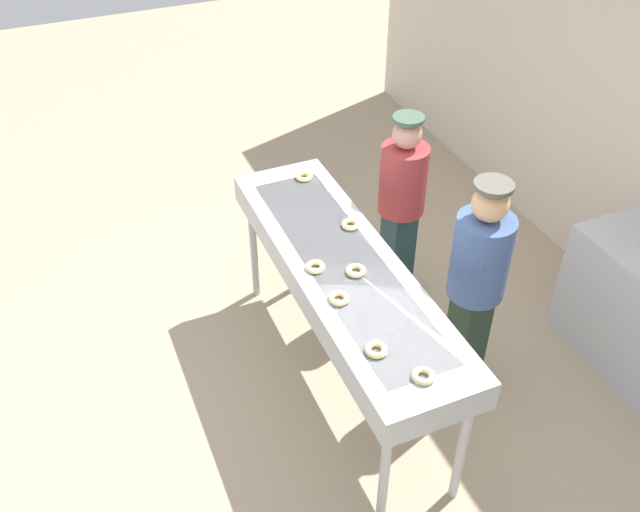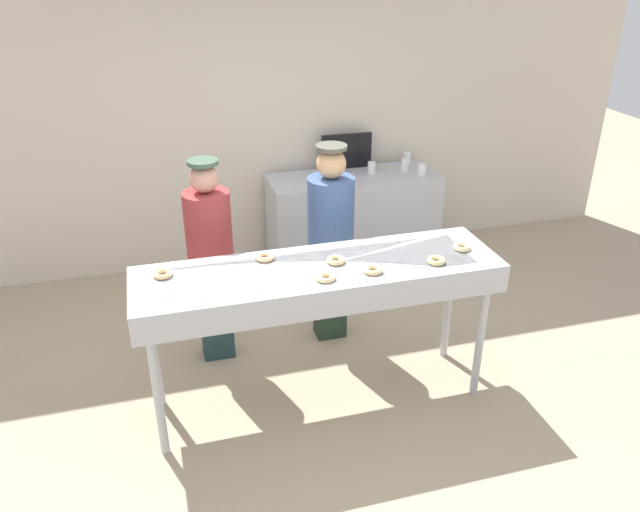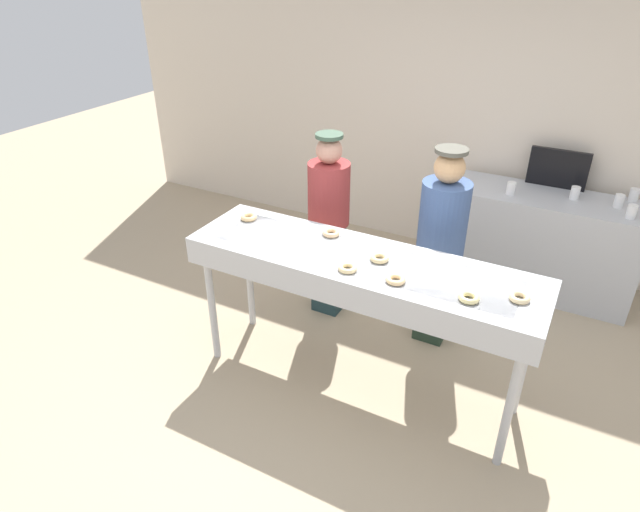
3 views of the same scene
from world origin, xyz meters
The scene contains 19 objects.
ground_plane centered at (0.00, 0.00, 0.00)m, with size 16.00×16.00×0.00m, color tan.
back_wall centered at (0.00, 2.46, 1.61)m, with size 8.00×0.12×3.22m, color beige.
fryer_conveyor centered at (0.00, 0.00, 0.97)m, with size 2.39×0.65×1.07m.
plain_donut_0 centered at (0.31, -0.17, 1.09)m, with size 0.12×0.12×0.03m, color #F6CB8B.
plain_donut_1 centered at (1.01, -0.02, 1.09)m, with size 0.12×0.12×0.03m, color beige.
plain_donut_2 centered at (-0.98, 0.13, 1.09)m, with size 0.12×0.12×0.03m, color #F9CB89.
plain_donut_3 centered at (-0.32, 0.19, 1.09)m, with size 0.12×0.12×0.03m, color #F5C48D.
plain_donut_4 centered at (0.12, 0.02, 1.09)m, with size 0.12×0.12×0.03m, color #E9CA88.
plain_donut_5 centered at (-0.01, -0.19, 1.09)m, with size 0.12×0.12×0.03m, color #F6D591.
plain_donut_6 centered at (0.75, -0.16, 1.09)m, with size 0.12×0.12×0.03m, color #E7D489.
worker_baker centered at (0.31, 0.78, 0.94)m, with size 0.36×0.36×1.63m.
worker_assistant centered at (-0.62, 0.75, 0.91)m, with size 0.34×0.34×1.61m.
prep_counter centered at (0.91, 2.01, 0.46)m, with size 1.66×0.61×0.93m, color #B7BABF.
paper_cup_0 centered at (1.10, 2.05, 0.98)m, with size 0.08×0.08×0.11m, color white.
paper_cup_1 centered at (0.59, 1.89, 0.98)m, with size 0.08×0.08×0.11m, color white.
paper_cup_2 centered at (1.45, 2.04, 0.98)m, with size 0.08×0.08×0.11m, color white.
paper_cup_3 centered at (1.55, 1.85, 0.98)m, with size 0.08×0.08×0.11m, color white.
paper_cup_4 centered at (1.56, 2.24, 0.98)m, with size 0.08×0.08×0.11m, color white.
menu_display centered at (0.91, 2.27, 1.10)m, with size 0.51×0.04×0.35m, color black.
Camera 2 is at (-0.96, -3.45, 2.93)m, focal length 35.10 mm.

